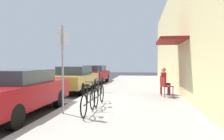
{
  "coord_description": "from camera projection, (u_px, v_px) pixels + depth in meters",
  "views": [
    {
      "loc": [
        2.73,
        -8.1,
        1.61
      ],
      "look_at": [
        0.36,
        8.67,
        1.08
      ],
      "focal_mm": 34.64,
      "sensor_mm": 36.0,
      "label": 1
    }
  ],
  "objects": [
    {
      "name": "ground_plane",
      "position": [
        72.0,
        104.0,
        8.45
      ],
      "size": [
        60.0,
        60.0,
        0.0
      ],
      "primitive_type": "plane",
      "color": "#2D2D30"
    },
    {
      "name": "sidewalk_slab",
      "position": [
        132.0,
        96.0,
        10.12
      ],
      "size": [
        4.5,
        32.0,
        0.12
      ],
      "primitive_type": "cube",
      "color": "#9E9B93",
      "rests_on": "ground_plane"
    },
    {
      "name": "building_facade",
      "position": [
        186.0,
        30.0,
        9.68
      ],
      "size": [
        1.4,
        32.0,
        6.19
      ],
      "color": "beige",
      "rests_on": "ground_plane"
    },
    {
      "name": "parked_car_0",
      "position": [
        17.0,
        91.0,
        6.65
      ],
      "size": [
        1.8,
        4.4,
        1.4
      ],
      "color": "maroon",
      "rests_on": "ground_plane"
    },
    {
      "name": "parked_car_1",
      "position": [
        74.0,
        79.0,
        12.23
      ],
      "size": [
        1.8,
        4.4,
        1.43
      ],
      "color": "#A58433",
      "rests_on": "ground_plane"
    },
    {
      "name": "parked_car_2",
      "position": [
        95.0,
        74.0,
        17.45
      ],
      "size": [
        1.8,
        4.4,
        1.43
      ],
      "color": "maroon",
      "rests_on": "ground_plane"
    },
    {
      "name": "parking_meter",
      "position": [
        98.0,
        77.0,
        11.25
      ],
      "size": [
        0.12,
        0.1,
        1.32
      ],
      "color": "slate",
      "rests_on": "sidewalk_slab"
    },
    {
      "name": "street_sign",
      "position": [
        63.0,
        62.0,
        6.35
      ],
      "size": [
        0.32,
        0.06,
        2.6
      ],
      "color": "gray",
      "rests_on": "sidewalk_slab"
    },
    {
      "name": "bicycle_0",
      "position": [
        99.0,
        95.0,
        7.76
      ],
      "size": [
        0.46,
        1.71,
        0.9
      ],
      "color": "black",
      "rests_on": "sidewalk_slab"
    },
    {
      "name": "bicycle_1",
      "position": [
        89.0,
        101.0,
        6.39
      ],
      "size": [
        0.46,
        1.71,
        0.9
      ],
      "color": "black",
      "rests_on": "sidewalk_slab"
    },
    {
      "name": "cafe_chair_0",
      "position": [
        165.0,
        85.0,
        9.53
      ],
      "size": [
        0.56,
        0.56,
        0.87
      ],
      "color": "maroon",
      "rests_on": "sidewalk_slab"
    },
    {
      "name": "cafe_chair_1",
      "position": [
        163.0,
        84.0,
        10.36
      ],
      "size": [
        0.47,
        0.47,
        0.87
      ],
      "color": "maroon",
      "rests_on": "sidewalk_slab"
    },
    {
      "name": "seated_patron_1",
      "position": [
        165.0,
        80.0,
        10.35
      ],
      "size": [
        0.44,
        0.37,
        1.29
      ],
      "color": "#232838",
      "rests_on": "sidewalk_slab"
    }
  ]
}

